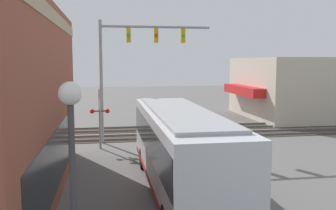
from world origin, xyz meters
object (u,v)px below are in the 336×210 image
(streetlamp, at_px, (73,186))
(pedestrian_near_bus, at_px, (223,164))
(parked_car_grey, at_px, (173,117))
(crossing_signal, at_px, (100,111))
(city_bus, at_px, (180,146))

(streetlamp, xyz_separation_m, pedestrian_near_bus, (8.11, -5.60, -2.09))
(parked_car_grey, bearing_deg, pedestrian_near_bus, 177.99)
(streetlamp, bearing_deg, crossing_signal, -0.94)
(city_bus, height_order, pedestrian_near_bus, city_bus)
(city_bus, relative_size, parked_car_grey, 2.66)
(city_bus, distance_m, streetlamp, 8.29)
(city_bus, bearing_deg, pedestrian_near_bus, -71.71)
(streetlamp, relative_size, pedestrian_near_bus, 3.00)
(pedestrian_near_bus, bearing_deg, streetlamp, 145.40)
(city_bus, bearing_deg, crossing_signal, 21.92)
(crossing_signal, bearing_deg, pedestrian_near_bus, -144.38)
(parked_car_grey, xyz_separation_m, pedestrian_near_bus, (-15.20, 0.53, 0.14))
(pedestrian_near_bus, bearing_deg, crossing_signal, 35.62)
(crossing_signal, distance_m, streetlamp, 15.59)
(city_bus, bearing_deg, parked_car_grey, -9.30)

